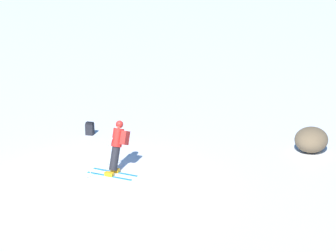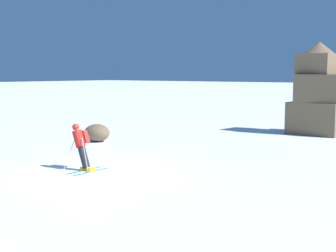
% 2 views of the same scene
% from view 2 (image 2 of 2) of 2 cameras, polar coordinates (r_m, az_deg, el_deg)
% --- Properties ---
extents(ground_plane, '(300.00, 300.00, 0.00)m').
position_cam_2_polar(ground_plane, '(16.09, -8.45, -5.73)').
color(ground_plane, white).
extents(skier, '(1.36, 1.61, 1.67)m').
position_cam_2_polar(skier, '(16.58, -10.55, -2.24)').
color(skier, '#1E7AC6').
rests_on(skier, ground).
extents(rock_pillar, '(2.78, 2.44, 5.09)m').
position_cam_2_polar(rock_pillar, '(27.18, 17.82, 3.53)').
color(rock_pillar, brown).
rests_on(rock_pillar, ground).
extents(exposed_boulder_1, '(1.35, 1.14, 0.87)m').
position_cam_2_polar(exposed_boulder_1, '(23.41, -8.66, -0.83)').
color(exposed_boulder_1, brown).
rests_on(exposed_boulder_1, ground).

